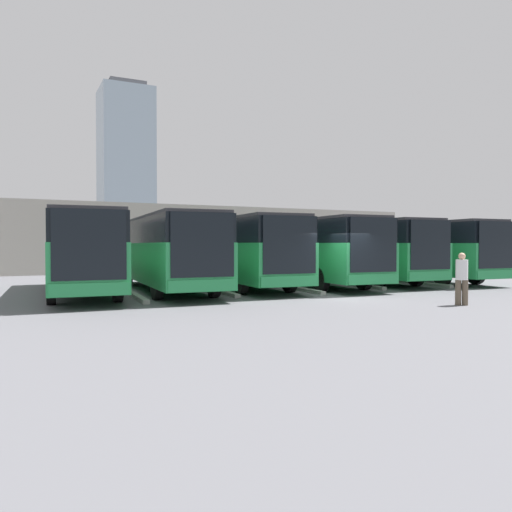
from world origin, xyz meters
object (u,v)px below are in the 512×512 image
object	(u,v)px
bus_5	(79,250)
bus_2	(304,249)
bus_0	(411,249)
bus_1	(355,249)
bus_3	(236,249)
bus_4	(165,250)
pedestrian	(462,277)

from	to	relation	value
bus_5	bus_2	bearing A→B (deg)	-176.85
bus_0	bus_1	world-z (taller)	same
bus_0	bus_3	size ratio (longest dim) A/B	1.00
bus_1	bus_2	size ratio (longest dim) A/B	1.00
bus_1	bus_4	size ratio (longest dim) A/B	1.00
bus_5	bus_1	bearing A→B (deg)	-174.53
bus_2	pedestrian	world-z (taller)	bus_2
bus_3	pedestrian	xyz separation A→B (m)	(-3.94, 10.14, -0.87)
bus_4	bus_0	bearing A→B (deg)	-175.96
bus_4	bus_5	distance (m)	3.62
bus_2	bus_5	world-z (taller)	same
bus_1	bus_5	world-z (taller)	same
bus_1	bus_5	xyz separation A→B (m)	(14.48, 0.56, 0.00)
bus_0	bus_2	bearing A→B (deg)	4.12
bus_3	bus_5	size ratio (longest dim) A/B	1.00
bus_2	bus_4	size ratio (longest dim) A/B	1.00
bus_2	bus_4	world-z (taller)	same
bus_2	bus_5	distance (m)	10.86
bus_1	bus_4	xyz separation A→B (m)	(10.86, 0.67, 0.00)
bus_5	bus_0	bearing A→B (deg)	-176.46
bus_1	pedestrian	distance (m)	10.87
bus_2	bus_3	distance (m)	3.64
bus_4	bus_5	world-z (taller)	same
bus_3	bus_5	bearing A→B (deg)	6.28
bus_5	pedestrian	xyz separation A→B (m)	(-11.18, 9.75, -0.87)
bus_3	bus_5	world-z (taller)	same
bus_2	bus_5	xyz separation A→B (m)	(10.86, -0.02, 0.00)
bus_3	pedestrian	bearing A→B (deg)	114.50
bus_4	bus_5	size ratio (longest dim) A/B	1.00
bus_2	bus_3	size ratio (longest dim) A/B	1.00
bus_3	bus_4	xyz separation A→B (m)	(3.62, 0.49, 0.00)
bus_2	bus_5	bearing A→B (deg)	3.15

